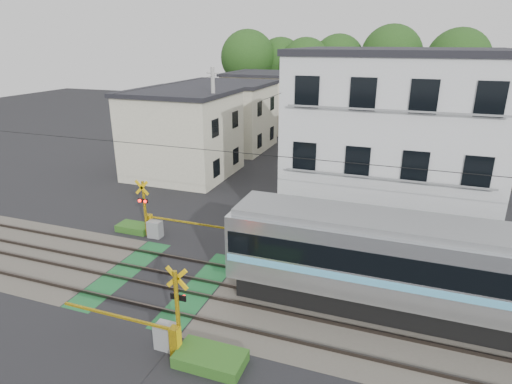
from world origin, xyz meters
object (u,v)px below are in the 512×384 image
at_px(crossing_signal_far, 154,224).
at_px(pedestrian, 296,140).
at_px(apartment_block, 392,142).
at_px(crossing_signal_near, 167,331).

bearing_deg(crossing_signal_far, pedestrian, 84.49).
distance_m(crossing_signal_far, apartment_block, 13.14).
bearing_deg(apartment_block, crossing_signal_far, -152.22).
height_order(crossing_signal_near, apartment_block, apartment_block).
height_order(crossing_signal_near, crossing_signal_far, same).
distance_m(crossing_signal_near, crossing_signal_far, 8.95).
height_order(apartment_block, pedestrian, apartment_block).
relative_size(crossing_signal_far, apartment_block, 0.46).
xyz_separation_m(crossing_signal_near, apartment_block, (5.91, 13.15, 3.94)).
bearing_deg(apartment_block, crossing_signal_near, -114.22).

